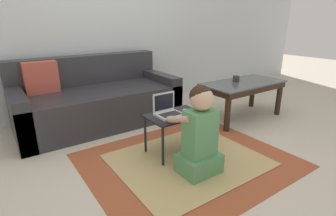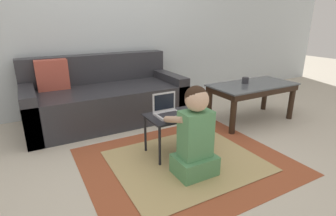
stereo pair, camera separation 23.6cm
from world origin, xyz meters
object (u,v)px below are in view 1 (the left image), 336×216
(couch, at_px, (96,100))
(person_seated, at_px, (200,134))
(computer_mouse, at_px, (187,111))
(laptop_desk, at_px, (175,120))
(cup_on_table, at_px, (236,79))
(laptop, at_px, (168,112))
(coffee_table, at_px, (243,88))

(couch, xyz_separation_m, person_seated, (0.28, -1.63, 0.07))
(person_seated, bearing_deg, computer_mouse, 65.79)
(couch, bearing_deg, laptop_desk, -74.99)
(computer_mouse, height_order, cup_on_table, cup_on_table)
(laptop_desk, distance_m, laptop, 0.11)
(coffee_table, bearing_deg, laptop, -169.16)
(couch, bearing_deg, coffee_table, -29.89)
(laptop, bearing_deg, coffee_table, 10.84)
(laptop_desk, relative_size, laptop, 2.22)
(coffee_table, xyz_separation_m, laptop, (-1.37, -0.26, 0.02))
(laptop_desk, distance_m, computer_mouse, 0.14)
(couch, distance_m, coffee_table, 1.89)
(laptop, bearing_deg, cup_on_table, 14.29)
(couch, relative_size, computer_mouse, 17.28)
(person_seated, bearing_deg, cup_on_table, 30.65)
(computer_mouse, bearing_deg, person_seated, -114.21)
(coffee_table, height_order, person_seated, person_seated)
(coffee_table, relative_size, laptop, 4.60)
(laptop_desk, xyz_separation_m, cup_on_table, (1.24, 0.36, 0.18))
(computer_mouse, height_order, person_seated, person_seated)
(couch, height_order, laptop, couch)
(couch, distance_m, person_seated, 1.66)
(laptop, height_order, person_seated, person_seated)
(laptop, bearing_deg, person_seated, -87.92)
(person_seated, relative_size, cup_on_table, 9.31)
(laptop_desk, bearing_deg, couch, 105.01)
(cup_on_table, bearing_deg, person_seated, -149.35)
(coffee_table, relative_size, person_seated, 1.44)
(coffee_table, xyz_separation_m, laptop_desk, (-1.30, -0.29, -0.06))
(laptop_desk, height_order, computer_mouse, computer_mouse)
(laptop, xyz_separation_m, computer_mouse, (0.19, -0.05, -0.02))
(couch, xyz_separation_m, laptop, (0.26, -1.20, 0.14))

